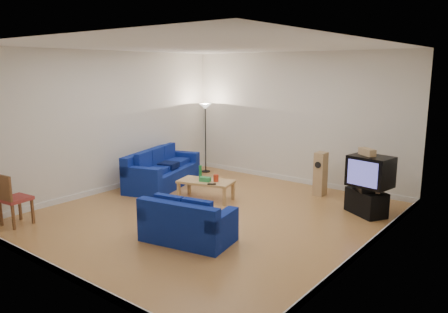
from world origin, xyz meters
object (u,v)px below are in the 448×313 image
Objects in this scene: television at (370,171)px; sofa_three_seat at (161,173)px; coffee_table at (206,183)px; tv_stand at (366,202)px; sofa_loveseat at (187,226)px.

sofa_three_seat is at bearing -159.19° from television.
coffee_table is at bearing 64.78° from sofa_three_seat.
coffee_table is at bearing -128.04° from tv_stand.
coffee_table is at bearing -150.04° from television.
coffee_table is at bearing 111.75° from sofa_loveseat.
sofa_three_seat is at bearing 172.06° from coffee_table.
television is (1.87, 3.14, 0.60)m from sofa_loveseat.
sofa_loveseat is at bearing -110.85° from television.
sofa_three_seat is 4.82m from tv_stand.
sofa_loveseat is at bearing 35.48° from sofa_three_seat.
coffee_table is 1.62× the size of tv_stand.
television is (3.15, 1.15, 0.51)m from coffee_table.
sofa_loveseat is at bearing -88.78° from tv_stand.
tv_stand is 0.64m from television.
sofa_three_seat is at bearing 131.72° from sofa_loveseat.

